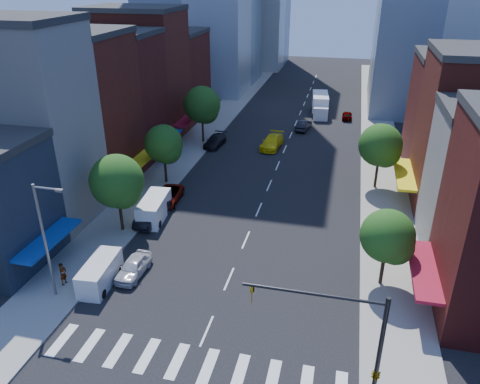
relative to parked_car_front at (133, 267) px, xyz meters
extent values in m
plane|color=black|center=(7.50, -4.84, -0.72)|extent=(220.00, 220.00, 0.00)
cube|color=gray|center=(-5.00, 35.16, -0.65)|extent=(5.00, 120.00, 0.15)
cube|color=gray|center=(20.00, 35.16, -0.65)|extent=(5.00, 120.00, 0.15)
cube|color=silver|center=(7.50, -7.84, -0.72)|extent=(19.00, 3.00, 0.01)
cube|color=#B5AFA7|center=(-13.50, 7.16, 8.28)|extent=(12.00, 8.00, 18.00)
cube|color=#5E1D16|center=(-13.50, 15.66, 7.28)|extent=(12.00, 9.00, 16.00)
cube|color=#501414|center=(-13.50, 24.16, 6.78)|extent=(12.00, 8.00, 15.00)
cube|color=#5E1D16|center=(-13.50, 32.66, 7.78)|extent=(12.00, 9.00, 17.00)
cube|color=#501414|center=(-13.50, 42.16, 5.78)|extent=(12.00, 10.00, 13.00)
cube|color=#501414|center=(28.50, 29.16, 5.78)|extent=(12.00, 10.00, 13.00)
cylinder|color=black|center=(18.00, -9.34, 3.43)|extent=(0.24, 0.24, 8.00)
cylinder|color=black|center=(14.50, -9.34, 7.03)|extent=(7.00, 0.16, 0.16)
imported|color=gold|center=(11.50, -9.34, 6.43)|extent=(0.22, 0.18, 1.10)
imported|color=gold|center=(18.00, -9.34, 2.63)|extent=(0.48, 2.24, 0.90)
cylinder|color=slate|center=(-4.50, -3.84, 3.93)|extent=(0.20, 0.20, 9.00)
cylinder|color=slate|center=(-3.50, -3.84, 8.23)|extent=(2.00, 0.14, 0.14)
cube|color=slate|center=(-2.60, -3.84, 8.18)|extent=(0.50, 0.25, 0.18)
cylinder|color=black|center=(-4.00, 6.16, 1.39)|extent=(0.28, 0.28, 3.92)
sphere|color=#154513|center=(-4.00, 6.16, 4.33)|extent=(4.80, 4.80, 4.80)
sphere|color=#154513|center=(-3.40, 5.86, 3.63)|extent=(3.36, 3.36, 3.36)
cylinder|color=black|center=(-4.00, 17.16, 1.25)|extent=(0.28, 0.28, 3.64)
sphere|color=#154513|center=(-4.00, 17.16, 3.98)|extent=(4.20, 4.20, 4.20)
sphere|color=#154513|center=(-3.40, 16.86, 3.33)|extent=(2.94, 2.94, 2.94)
cylinder|color=black|center=(-4.00, 31.16, 1.53)|extent=(0.28, 0.28, 4.20)
sphere|color=#154513|center=(-4.00, 31.16, 4.68)|extent=(5.00, 5.00, 5.00)
sphere|color=#154513|center=(-3.40, 30.86, 3.93)|extent=(3.50, 3.50, 3.50)
cylinder|color=black|center=(19.00, 3.16, 1.11)|extent=(0.28, 0.28, 3.36)
sphere|color=#154513|center=(19.00, 3.16, 3.63)|extent=(4.00, 4.00, 4.00)
sphere|color=#154513|center=(19.60, 2.86, 3.03)|extent=(2.80, 2.80, 2.80)
cylinder|color=black|center=(19.00, 21.16, 1.39)|extent=(0.28, 0.28, 3.92)
sphere|color=#154513|center=(19.00, 21.16, 4.33)|extent=(4.60, 4.60, 4.60)
sphere|color=#154513|center=(19.60, 20.86, 3.63)|extent=(3.22, 3.22, 3.22)
imported|color=silver|center=(0.00, 0.00, 0.00)|extent=(1.78, 4.26, 1.44)
imported|color=black|center=(-2.00, 8.46, 0.11)|extent=(2.02, 5.11, 1.66)
imported|color=#999999|center=(-2.00, 12.70, -0.03)|extent=(2.68, 5.16, 1.39)
imported|color=black|center=(-2.00, 30.22, 0.00)|extent=(2.44, 5.11, 1.44)
cube|color=silver|center=(-1.95, -1.69, 0.26)|extent=(2.21, 4.78, 1.96)
cube|color=black|center=(-1.81, -3.46, 0.54)|extent=(1.79, 1.06, 0.84)
cylinder|color=black|center=(-2.66, -3.33, -0.39)|extent=(0.29, 0.72, 0.71)
cylinder|color=black|center=(-0.99, -3.21, -0.39)|extent=(0.29, 0.72, 0.71)
cylinder|color=black|center=(-2.90, -0.18, -0.39)|extent=(0.29, 0.72, 0.71)
cylinder|color=black|center=(-1.23, -0.05, -0.39)|extent=(0.29, 0.72, 0.71)
cube|color=white|center=(-2.00, 9.05, 0.37)|extent=(2.59, 5.37, 2.18)
cube|color=black|center=(-1.80, 7.09, 0.68)|extent=(2.01, 1.23, 0.93)
cylinder|color=black|center=(-2.75, 7.20, -0.36)|extent=(0.34, 0.81, 0.79)
cylinder|color=black|center=(-0.89, 7.39, -0.36)|extent=(0.34, 0.81, 0.79)
cylinder|color=black|center=(-3.11, 10.71, -0.36)|extent=(0.34, 0.81, 0.79)
cylinder|color=black|center=(-1.25, 10.90, -0.36)|extent=(0.34, 0.81, 0.79)
imported|color=yellow|center=(5.71, 31.32, 0.10)|extent=(2.80, 5.85, 1.64)
imported|color=black|center=(9.00, 40.05, 0.02)|extent=(2.17, 4.68, 1.49)
imported|color=#999999|center=(15.23, 47.24, -0.08)|extent=(1.52, 3.76, 1.28)
cube|color=white|center=(10.65, 49.41, 0.93)|extent=(3.19, 6.92, 3.29)
cube|color=white|center=(11.07, 45.52, 0.41)|extent=(2.45, 2.09, 2.06)
cylinder|color=black|center=(9.86, 46.21, -0.26)|extent=(0.41, 0.95, 0.93)
cylinder|color=black|center=(12.11, 46.46, -0.26)|extent=(0.41, 0.95, 0.93)
cylinder|color=black|center=(9.35, 50.82, -0.26)|extent=(0.41, 0.95, 0.93)
cylinder|color=black|center=(11.60, 51.06, -0.26)|extent=(0.41, 0.95, 0.93)
imported|color=#999999|center=(-4.57, -2.53, 0.35)|extent=(0.49, 0.70, 1.84)
imported|color=#999999|center=(-3.00, 7.64, 0.31)|extent=(0.99, 1.07, 1.75)
camera|label=1|loc=(15.26, -27.95, 21.29)|focal=35.00mm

